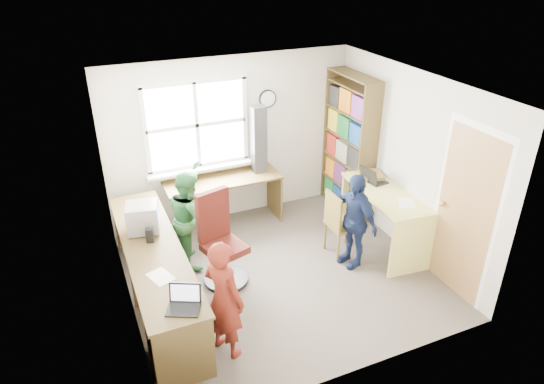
# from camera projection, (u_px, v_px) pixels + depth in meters

# --- Properties ---
(room) EXTENTS (3.64, 3.44, 2.44)m
(room) POSITION_uv_depth(u_px,v_px,m) (278.00, 185.00, 5.63)
(room) COLOR #484039
(room) RESTS_ON ground
(l_desk) EXTENTS (2.38, 2.95, 0.75)m
(l_desk) POSITION_uv_depth(u_px,v_px,m) (180.00, 284.00, 5.21)
(l_desk) COLOR brown
(l_desk) RESTS_ON ground
(right_desk) EXTENTS (0.79, 1.49, 0.83)m
(right_desk) POSITION_uv_depth(u_px,v_px,m) (386.00, 206.00, 6.44)
(right_desk) COLOR #EAE575
(right_desk) RESTS_ON ground
(bookshelf) EXTENTS (0.30, 1.02, 2.10)m
(bookshelf) POSITION_uv_depth(u_px,v_px,m) (349.00, 148.00, 7.20)
(bookshelf) COLOR brown
(bookshelf) RESTS_ON ground
(swivel_chair) EXTENTS (0.67, 0.67, 1.17)m
(swivel_chair) POSITION_uv_depth(u_px,v_px,m) (221.00, 244.00, 5.81)
(swivel_chair) COLOR black
(swivel_chair) RESTS_ON ground
(wooden_chair) EXTENTS (0.40, 0.40, 0.91)m
(wooden_chair) POSITION_uv_depth(u_px,v_px,m) (339.00, 221.00, 6.30)
(wooden_chair) COLOR brown
(wooden_chair) RESTS_ON ground
(crt_monitor) EXTENTS (0.41, 0.38, 0.34)m
(crt_monitor) POSITION_uv_depth(u_px,v_px,m) (143.00, 218.00, 5.53)
(crt_monitor) COLOR #959498
(crt_monitor) RESTS_ON l_desk
(laptop_left) EXTENTS (0.38, 0.35, 0.21)m
(laptop_left) POSITION_uv_depth(u_px,v_px,m) (184.00, 302.00, 4.43)
(laptop_left) COLOR black
(laptop_left) RESTS_ON l_desk
(laptop_right) EXTENTS (0.31, 0.35, 0.22)m
(laptop_right) POSITION_uv_depth(u_px,v_px,m) (372.00, 178.00, 6.56)
(laptop_right) COLOR black
(laptop_right) RESTS_ON right_desk
(speaker_a) EXTENTS (0.10, 0.10, 0.16)m
(speaker_a) POSITION_uv_depth(u_px,v_px,m) (150.00, 235.00, 5.38)
(speaker_a) COLOR black
(speaker_a) RESTS_ON l_desk
(speaker_b) EXTENTS (0.11, 0.11, 0.18)m
(speaker_b) POSITION_uv_depth(u_px,v_px,m) (141.00, 208.00, 5.90)
(speaker_b) COLOR black
(speaker_b) RESTS_ON l_desk
(cd_tower) EXTENTS (0.20, 0.17, 0.98)m
(cd_tower) POSITION_uv_depth(u_px,v_px,m) (259.00, 140.00, 6.85)
(cd_tower) COLOR black
(cd_tower) RESTS_ON l_desk
(game_box) EXTENTS (0.41, 0.41, 0.06)m
(game_box) POSITION_uv_depth(u_px,v_px,m) (371.00, 175.00, 6.70)
(game_box) COLOR red
(game_box) RESTS_ON right_desk
(paper_a) EXTENTS (0.28, 0.33, 0.00)m
(paper_a) POSITION_uv_depth(u_px,v_px,m) (161.00, 277.00, 4.84)
(paper_a) COLOR white
(paper_a) RESTS_ON l_desk
(paper_b) EXTENTS (0.31, 0.34, 0.00)m
(paper_b) POSITION_uv_depth(u_px,v_px,m) (407.00, 203.00, 6.06)
(paper_b) COLOR white
(paper_b) RESTS_ON right_desk
(potted_plant) EXTENTS (0.18, 0.14, 0.32)m
(potted_plant) POSITION_uv_depth(u_px,v_px,m) (194.00, 171.00, 6.69)
(potted_plant) COLOR #286530
(potted_plant) RESTS_ON l_desk
(person_red) EXTENTS (0.50, 0.57, 1.31)m
(person_red) POSITION_uv_depth(u_px,v_px,m) (224.00, 299.00, 4.69)
(person_red) COLOR maroon
(person_red) RESTS_ON ground
(person_green) EXTENTS (0.54, 0.66, 1.27)m
(person_green) POSITION_uv_depth(u_px,v_px,m) (190.00, 218.00, 6.10)
(person_green) COLOR #2C7035
(person_green) RESTS_ON ground
(person_navy) EXTENTS (0.45, 0.79, 1.27)m
(person_navy) POSITION_uv_depth(u_px,v_px,m) (354.00, 220.00, 6.05)
(person_navy) COLOR #162246
(person_navy) RESTS_ON ground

